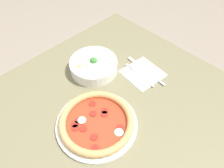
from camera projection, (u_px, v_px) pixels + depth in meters
name	position (u px, v px, depth m)	size (l,w,h in m)	color
dining_table	(102.00, 128.00, 0.90)	(1.07, 0.90, 0.73)	#706B4C
pizza	(97.00, 122.00, 0.77)	(0.29, 0.29, 0.04)	white
bowl	(94.00, 65.00, 0.94)	(0.21, 0.21, 0.07)	white
napkin	(143.00, 73.00, 0.95)	(0.17, 0.17, 0.00)	white
fork	(140.00, 75.00, 0.94)	(0.03, 0.17, 0.00)	silver
knife	(147.00, 72.00, 0.95)	(0.03, 0.22, 0.01)	silver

